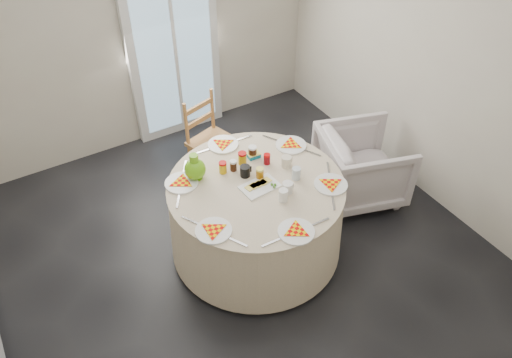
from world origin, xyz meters
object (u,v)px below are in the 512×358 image
wooden_chair (213,140)px  armchair (362,162)px  table (256,217)px  green_pitcher (195,165)px

wooden_chair → armchair: 1.45m
table → armchair: armchair is taller
table → wooden_chair: (0.14, 1.04, 0.09)m
table → green_pitcher: (-0.37, 0.32, 0.49)m
table → armchair: (1.23, 0.09, 0.02)m
wooden_chair → armchair: wooden_chair is taller
table → wooden_chair: bearing=82.5°
wooden_chair → armchair: (1.09, -0.95, -0.08)m
armchair → green_pitcher: size_ratio=3.45×
wooden_chair → green_pitcher: size_ratio=4.03×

